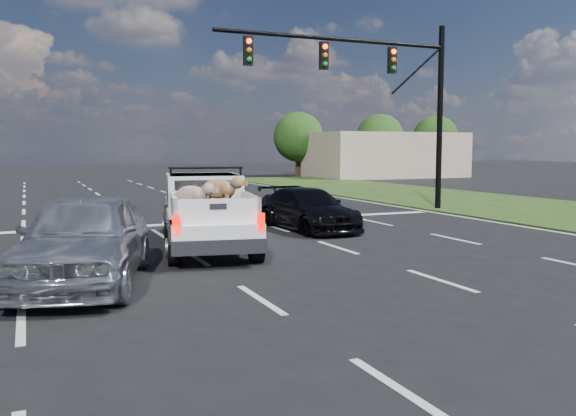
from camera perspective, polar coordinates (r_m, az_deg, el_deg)
name	(u,v)px	position (r m, az deg, el deg)	size (l,w,h in m)	color
ground	(357,290)	(10.54, 6.43, -7.60)	(160.00, 160.00, 0.00)	black
road_markings	(235,237)	(16.46, -4.96, -2.75)	(17.75, 60.00, 0.01)	silver
traffic_signal	(387,84)	(23.08, 9.25, 11.36)	(9.11, 0.31, 7.00)	black
building_right	(385,155)	(50.75, 9.05, 4.92)	(12.00, 7.00, 3.60)	#C6B197
tree_far_d	(298,137)	(51.44, 0.97, 6.66)	(4.20, 4.20, 5.40)	#332114
tree_far_e	(380,138)	(55.20, 8.61, 6.53)	(4.20, 4.20, 5.40)	#332114
tree_far_f	(435,138)	(58.59, 13.64, 6.38)	(4.20, 4.20, 5.40)	#332114
pickup_truck	(206,210)	(14.74, -7.64, -0.23)	(2.79, 5.47, 1.95)	black
silver_sedan	(84,238)	(11.33, -18.53, -2.70)	(1.94, 4.83, 1.64)	silver
black_coupe	(308,209)	(17.96, 1.91, -0.09)	(1.70, 4.19, 1.22)	black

